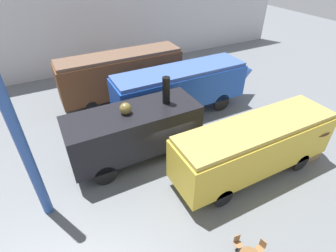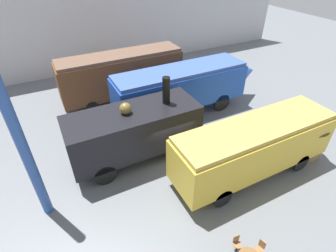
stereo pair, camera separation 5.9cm
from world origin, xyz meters
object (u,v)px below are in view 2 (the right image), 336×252
Objects in this scene: passenger_coach_wooden at (122,73)px; steam_locomotive at (134,130)px; passenger_coach_vintage at (254,145)px; ticket_kiosk at (305,133)px; streamlined_locomotive at (189,84)px; visitor_person at (193,152)px.

passenger_coach_wooden is 7.59m from steam_locomotive.
passenger_coach_vintage reaches higher than ticket_kiosk.
streamlined_locomotive is 1.58× the size of steam_locomotive.
passenger_coach_wooden reaches higher than ticket_kiosk.
streamlined_locomotive reaches higher than ticket_kiosk.
steam_locomotive is 2.50× the size of ticket_kiosk.
passenger_coach_wooden reaches higher than visitor_person.
steam_locomotive is at bearing 153.80° from ticket_kiosk.
ticket_kiosk is (3.31, -7.68, -0.49)m from streamlined_locomotive.
passenger_coach_wooden reaches higher than passenger_coach_vintage.
visitor_person is at bearing 160.79° from ticket_kiosk.
streamlined_locomotive is (3.81, -4.08, -0.04)m from passenger_coach_wooden.
steam_locomotive reaches higher than passenger_coach_wooden.
streamlined_locomotive is 7.44m from passenger_coach_vintage.
passenger_coach_wooden is at bearing 95.04° from visitor_person.
steam_locomotive is 9.97m from ticket_kiosk.
visitor_person is at bearing -84.96° from passenger_coach_wooden.
passenger_coach_vintage is (3.36, -11.51, -0.24)m from passenger_coach_wooden.
steam_locomotive reaches higher than streamlined_locomotive.
streamlined_locomotive is at bearing 61.62° from visitor_person.
ticket_kiosk is at bearing -26.20° from steam_locomotive.
steam_locomotive is at bearing -103.79° from passenger_coach_wooden.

